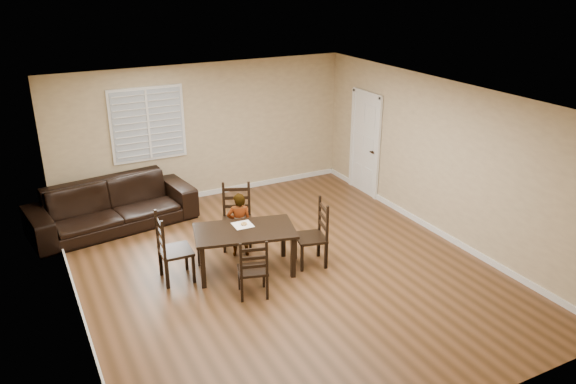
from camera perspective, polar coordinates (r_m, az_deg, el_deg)
The scene contains 11 objects.
ground at distance 8.80m, azimuth -0.39°, elevation -7.95°, with size 7.00×7.00×0.00m, color brown.
room at distance 8.22m, azimuth -0.77°, elevation 3.66°, with size 6.04×7.04×2.72m.
dining_table at distance 8.52m, azimuth -4.43°, elevation -4.38°, with size 1.67×1.19×0.71m.
chair_near at distance 9.46m, azimuth -5.21°, elevation -2.50°, with size 0.62×0.61×1.08m.
chair_far at distance 7.92m, azimuth -3.51°, elevation -8.17°, with size 0.50×0.49×0.92m.
chair_left at distance 8.49m, azimuth -12.20°, elevation -5.90°, with size 0.48×0.51×1.09m.
chair_right at distance 8.81m, azimuth 3.11°, elevation -4.42°, with size 0.55×0.57×1.06m.
child at distance 9.04m, azimuth -4.95°, elevation -3.31°, with size 0.39×0.26×1.08m, color gray.
napkin at distance 8.64m, azimuth -4.62°, elevation -3.35°, with size 0.29×0.29×0.00m, color silver.
donut at distance 8.63m, azimuth -4.50°, elevation -3.21°, with size 0.10×0.10×0.04m.
sofa at distance 10.51m, azimuth -17.40°, elevation -1.33°, with size 2.86×1.12×0.84m, color black.
Camera 1 is at (-3.45, -6.82, 4.37)m, focal length 35.00 mm.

